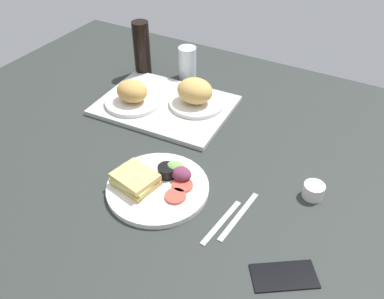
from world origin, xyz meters
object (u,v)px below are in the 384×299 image
Objects in this scene: knife at (239,216)px; cell_phone at (284,275)px; bread_plate_far at (196,95)px; serving_tray at (165,105)px; bread_plate_near at (133,95)px; fork at (221,222)px; drinking_glass at (187,63)px; espresso_cup at (313,191)px; plate_with_salad at (157,184)px; soda_bottle at (142,49)px.

cell_phone is at bearing -119.92° from knife.
cell_phone is at bearing -44.96° from bread_plate_far.
knife is (43.35, -33.83, -0.55)cm from serving_tray.
serving_tray is 2.29× the size of bread_plate_near.
serving_tray reaches higher than fork.
espresso_cup is at bearing -33.24° from drinking_glass.
soda_bottle reaches higher than plate_with_salad.
bread_plate_far is at bearing 104.07° from plate_with_salad.
bread_plate_far is at bearing 24.87° from serving_tray.
soda_bottle is (-20.67, 16.79, 9.78)cm from serving_tray.
bread_plate_near is at bearing 66.96° from knife.
drinking_glass is at bearing 98.96° from cell_phone.
drinking_glass is at bearing 146.76° from espresso_cup.
serving_tray is 2.13× the size of soda_bottle.
cell_phone is at bearing -104.17° from fork.
plate_with_salad is at bearing -67.85° from drinking_glass.
plate_with_salad is 41.90cm from espresso_cup.
bread_plate_near is at bearing 116.07° from cell_phone.
serving_tray is at bearing -155.13° from bread_plate_far.
soda_bottle reaches higher than serving_tray.
drinking_glass is at bearing 19.83° from soda_bottle.
soda_bottle is at bearing 108.24° from cell_phone.
plate_with_salad is at bearing 132.36° from cell_phone.
cell_phone is at bearing -13.59° from plate_with_salad.
bread_plate_near is at bearing 169.71° from espresso_cup.
serving_tray reaches higher than cell_phone.
fork is at bearing 148.30° from knife.
plate_with_salad is at bearing -154.80° from espresso_cup.
knife is (-14.25, -16.25, -1.75)cm from espresso_cup.
plate_with_salad is at bearing -52.29° from soda_bottle.
serving_tray is 2.37× the size of knife.
serving_tray is 3.13× the size of cell_phone.
bread_plate_near is 59.88cm from fork.
plate_with_salad is (10.00, -39.90, -3.95)cm from bread_plate_far.
espresso_cup is at bearing 25.20° from plate_with_salad.
cell_phone is (15.85, -11.14, 0.15)cm from knife.
serving_tray is 2.65× the size of fork.
drinking_glass is at bearing 42.75° from fork.
serving_tray is 3.64× the size of drinking_glass.
espresso_cup reaches higher than cell_phone.
plate_with_salad is 1.32× the size of soda_bottle.
serving_tray is at bearing 163.04° from espresso_cup.
drinking_glass is 73.78cm from espresso_cup.
bread_plate_near is at bearing 63.61° from fork.
knife is at bearing -131.24° from espresso_cup.
serving_tray reaches higher than knife.
bread_plate_far is at bearing 100.98° from cell_phone.
bread_plate_far is at bearing -22.06° from soda_bottle.
drinking_glass reaches higher than espresso_cup.
bread_plate_far is at bearing -53.21° from drinking_glass.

